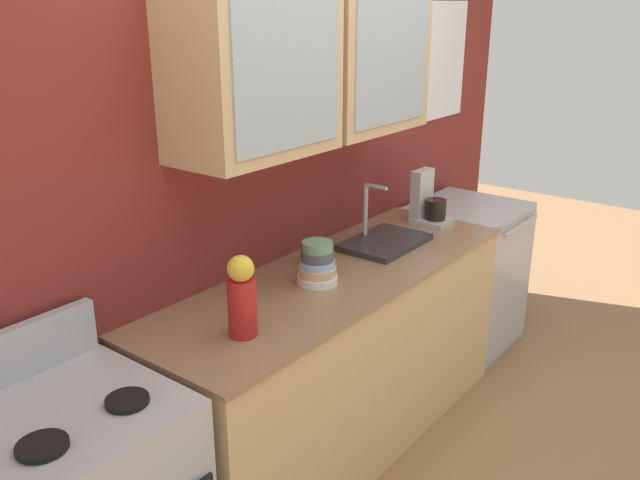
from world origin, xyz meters
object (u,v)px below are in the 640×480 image
object	(u,v)px
coffee_maker	(428,204)
vase	(242,297)
dishwasher	(465,275)
sink_faucet	(384,240)
cup_near_sink	(314,254)
bowl_stack	(317,265)

from	to	relation	value
coffee_maker	vase	bearing A→B (deg)	-175.67
dishwasher	vase	bearing A→B (deg)	-177.82
sink_faucet	cup_near_sink	bearing A→B (deg)	162.89
vase	cup_near_sink	world-z (taller)	vase
sink_faucet	coffee_maker	distance (m)	0.45
cup_near_sink	coffee_maker	distance (m)	0.86
cup_near_sink	dishwasher	world-z (taller)	cup_near_sink
dishwasher	coffee_maker	distance (m)	0.71
vase	cup_near_sink	size ratio (longest dim) A/B	2.49
vase	sink_faucet	bearing A→B (deg)	5.73
bowl_stack	dishwasher	world-z (taller)	bowl_stack
bowl_stack	sink_faucet	bearing A→B (deg)	3.01
cup_near_sink	vase	bearing A→B (deg)	-161.72
bowl_stack	cup_near_sink	size ratio (longest dim) A/B	1.52
bowl_stack	coffee_maker	world-z (taller)	coffee_maker
sink_faucet	dishwasher	bearing A→B (deg)	-2.28
sink_faucet	cup_near_sink	xyz separation A→B (m)	(-0.40, 0.12, 0.02)
bowl_stack	vase	size ratio (longest dim) A/B	0.61
dishwasher	coffee_maker	world-z (taller)	coffee_maker
sink_faucet	vase	bearing A→B (deg)	-174.27
bowl_stack	coffee_maker	bearing A→B (deg)	2.05
bowl_stack	dishwasher	size ratio (longest dim) A/B	0.21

